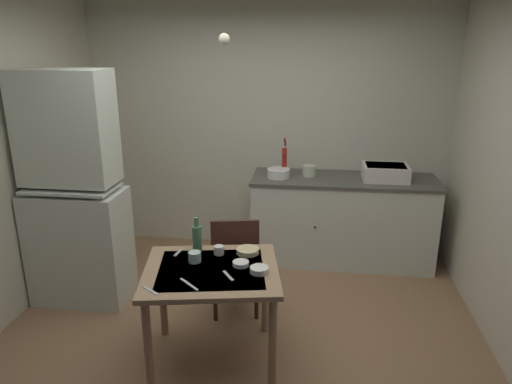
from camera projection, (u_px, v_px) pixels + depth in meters
name	position (u px, v px, depth m)	size (l,w,h in m)	color
ground_plane	(238.00, 342.00, 3.63)	(4.81, 4.81, 0.00)	#8F6B4B
wall_back	(267.00, 128.00, 5.05)	(3.91, 0.10, 2.65)	beige
hutch_cabinet	(74.00, 199.00, 3.98)	(0.82, 0.45, 2.01)	silver
counter_cabinet	(342.00, 220.00, 4.87)	(1.85, 0.64, 0.90)	silver
sink_basin	(385.00, 172.00, 4.66)	(0.44, 0.34, 0.15)	white
hand_pump	(284.00, 159.00, 4.80)	(0.05, 0.27, 0.39)	#B21E19
mixing_bowl_counter	(278.00, 173.00, 4.75)	(0.23, 0.23, 0.09)	white
stoneware_crock	(309.00, 171.00, 4.79)	(0.14, 0.14, 0.11)	beige
dining_table	(212.00, 283.00, 3.25)	(1.04, 0.94, 0.73)	#A0815F
chair_far_side	(235.00, 262.00, 3.88)	(0.47, 0.47, 0.89)	#3A2317
serving_bowl_wide	(248.00, 251.00, 3.46)	(0.17, 0.17, 0.04)	beige
soup_bowl_small	(259.00, 270.00, 3.17)	(0.13, 0.13, 0.04)	white
sauce_dish	(241.00, 264.00, 3.27)	(0.11, 0.11, 0.03)	white
mug_dark	(195.00, 257.00, 3.32)	(0.09, 0.09, 0.07)	#ADD1C1
mug_tall	(219.00, 250.00, 3.43)	(0.07, 0.07, 0.06)	white
glass_bottle	(197.00, 237.00, 3.48)	(0.07, 0.07, 0.26)	#4C7F56
table_knife	(189.00, 284.00, 3.01)	(0.20, 0.02, 0.01)	silver
teaspoon_near_bowl	(151.00, 291.00, 2.94)	(0.15, 0.02, 0.01)	beige
teaspoon_by_cup	(228.00, 276.00, 3.12)	(0.15, 0.02, 0.01)	beige
serving_spoon	(178.00, 253.00, 3.46)	(0.12, 0.02, 0.01)	beige
pendant_bulb	(224.00, 39.00, 3.33)	(0.08, 0.08, 0.08)	#F9EFCC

